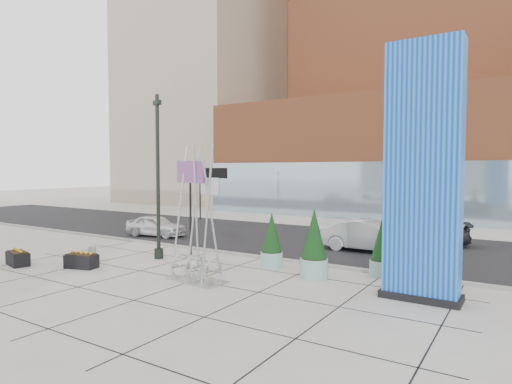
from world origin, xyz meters
The scene contains 20 objects.
ground centered at (0.00, 0.00, 0.00)m, with size 160.00×160.00×0.00m, color #9E9991.
street_asphalt centered at (0.00, 10.00, 0.01)m, with size 80.00×12.00×0.02m, color black.
curb_edge centered at (0.00, 4.00, 0.06)m, with size 80.00×0.30×0.12m, color gray.
tower_podium centered at (1.00, 27.00, 5.50)m, with size 34.00×10.00×11.00m, color #AA5631.
tower_glass_front centered at (1.00, 22.20, 2.50)m, with size 34.00×0.60×5.00m, color #8CA5B2.
building_beige_left centered at (-26.00, 34.00, 17.00)m, with size 18.00×20.00×34.00m, color gray.
blue_pylon centered at (9.00, 1.22, 4.11)m, with size 2.57×1.17×8.51m.
lamp_post centered at (-3.16, 1.28, 3.24)m, with size 0.54×0.44×7.93m.
public_art_sculpture centered at (1.19, -1.00, 1.39)m, with size 2.44×1.41×5.30m.
concrete_bollard centered at (-5.44, -0.80, 0.35)m, with size 0.36×0.36×0.70m, color gray.
overhead_street_sign centered at (-1.69, 2.80, 3.79)m, with size 2.06×0.72×4.42m.
round_planter_east centered at (7.00, 3.60, 1.11)m, with size 0.94×0.94×2.35m.
round_planter_mid centered at (4.79, 1.93, 1.32)m, with size 1.12×1.12×2.79m.
round_planter_west centered at (2.43, 2.61, 1.16)m, with size 0.98×0.98×2.46m.
box_planter_north centered at (-4.58, -2.00, 0.35)m, with size 1.50×1.02×0.75m.
box_planter_south centered at (-7.50, -3.20, 0.35)m, with size 1.50×0.99×0.75m.
car_white_west centered at (-8.34, 6.17, 0.68)m, with size 1.62×4.02×1.37m, color silver.
car_silver_mid centered at (4.94, 8.50, 0.83)m, with size 1.76×5.06×1.67m, color #B8BBC0.
car_dark_east centered at (7.08, 12.17, 0.68)m, with size 1.91×4.71×1.37m, color black.
traffic_signal centered at (-12.00, 15.00, 2.30)m, with size 0.15×0.18×4.10m.
Camera 1 is at (11.89, -13.60, 4.33)m, focal length 30.00 mm.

